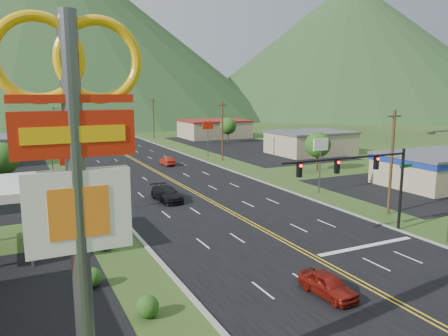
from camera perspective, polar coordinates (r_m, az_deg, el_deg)
name	(u,v)px	position (r m, az deg, el deg)	size (l,w,h in m)	color
pylon_sign	(76,170)	(14.08, -18.79, -0.22)	(4.32, 0.60, 14.00)	#59595E
traffic_signal	(366,172)	(36.56, 18.08, -0.52)	(13.10, 0.43, 7.00)	black
streetlight_west	(56,129)	(82.33, -21.05, 4.77)	(3.28, 0.25, 9.00)	#59595E
building_east_near	(443,167)	(61.71, 26.65, 0.13)	(15.40, 10.40, 4.10)	tan
building_east_mid	(310,142)	(84.35, 11.21, 3.29)	(14.40, 11.40, 4.30)	tan
building_east_far	(214,129)	(112.36, -1.29, 5.14)	(16.40, 12.40, 4.50)	tan
pole_sign_west_a	(71,164)	(42.55, -19.32, 0.45)	(2.00, 0.18, 6.40)	#59595E
pole_sign_west_b	(51,141)	(64.29, -21.66, 3.34)	(2.00, 0.18, 6.40)	#59595E
pole_sign_east_a	(321,150)	(51.27, 12.50, 2.30)	(2.00, 0.18, 6.40)	#59595E
pole_sign_east_b	(208,129)	(78.73, -2.12, 5.12)	(2.00, 0.18, 6.40)	#59595E
tree_west_a	(2,159)	(57.32, -27.01, 1.06)	(3.84, 3.84, 5.82)	#382314
tree_east_a	(318,145)	(66.29, 12.15, 2.99)	(3.84, 3.84, 5.82)	#382314
tree_east_b	(228,126)	(100.57, 0.53, 5.51)	(3.84, 3.84, 5.82)	#382314
utility_pole_a	(392,161)	(44.31, 21.04, 0.80)	(1.60, 0.28, 10.00)	#382314
utility_pole_b	(222,131)	(74.41, -0.21, 4.91)	(1.60, 0.28, 10.00)	#382314
utility_pole_c	(153,118)	(111.71, -9.20, 6.46)	(1.60, 0.28, 10.00)	#382314
utility_pole_d	(118,112)	(150.40, -13.66, 7.17)	(1.60, 0.28, 10.00)	#382314
mountain_n	(47,26)	(234.57, -22.11, 16.79)	(220.00, 220.00, 85.00)	#1D3B1A
mountain_ne	(350,48)	(252.19, 16.10, 14.87)	(180.00, 180.00, 70.00)	#1D3B1A
car_red_near	(328,285)	(26.67, 13.39, -14.68)	(1.57, 3.89, 1.33)	maroon
car_dark_mid	(167,194)	(47.46, -7.48, -3.40)	(2.16, 5.32, 1.54)	black
car_red_far	(167,161)	(70.39, -7.42, 0.87)	(1.40, 4.02, 1.32)	maroon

